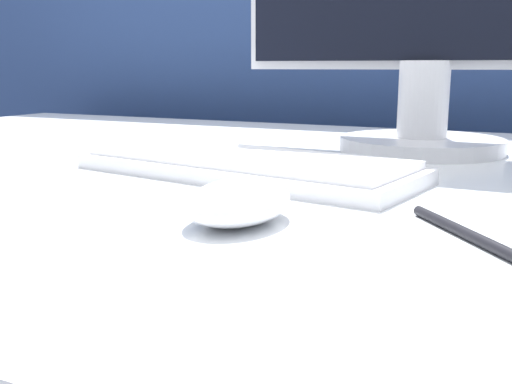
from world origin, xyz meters
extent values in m
cube|color=navy|center=(0.00, 0.64, 0.63)|extent=(5.00, 0.03, 1.27)
ellipsoid|color=white|center=(0.01, -0.26, 0.76)|extent=(0.08, 0.11, 0.03)
cube|color=silver|center=(-0.08, -0.08, 0.75)|extent=(0.40, 0.21, 0.02)
cube|color=white|center=(-0.08, -0.08, 0.76)|extent=(0.37, 0.18, 0.01)
cylinder|color=silver|center=(0.06, 0.20, 0.75)|extent=(0.22, 0.22, 0.02)
cylinder|color=silver|center=(0.06, 0.20, 0.81)|extent=(0.07, 0.07, 0.10)
cylinder|color=black|center=(0.17, -0.23, 0.75)|extent=(0.09, 0.12, 0.01)
camera|label=1|loc=(0.21, -0.65, 0.86)|focal=42.00mm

